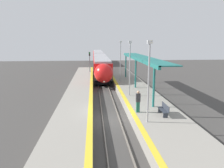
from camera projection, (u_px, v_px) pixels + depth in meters
name	position (u px, v px, depth m)	size (l,w,h in m)	color
ground_plane	(111.00, 120.00, 18.79)	(120.00, 120.00, 0.00)	#423F3D
rail_left	(103.00, 120.00, 18.71)	(0.08, 90.00, 0.15)	slate
rail_right	(119.00, 119.00, 18.84)	(0.08, 90.00, 0.15)	slate
train	(99.00, 60.00, 52.88)	(2.81, 48.25, 3.81)	black
platform_right	(153.00, 114.00, 19.02)	(4.30, 64.00, 0.89)	gray
platform_left	(74.00, 116.00, 18.44)	(3.21, 64.00, 0.89)	gray
platform_bench	(164.00, 109.00, 17.34)	(0.44, 1.73, 0.89)	#2D333D
person_waiting	(138.00, 101.00, 17.95)	(0.36, 0.24, 1.82)	#1E604C
railway_signal	(90.00, 62.00, 42.26)	(0.28, 0.28, 4.65)	#59595E
lamppost_near	(149.00, 77.00, 15.29)	(0.36, 0.20, 5.86)	#9E9EA3
lamppost_mid	(130.00, 65.00, 23.17)	(0.36, 0.20, 5.86)	#9E9EA3
lamppost_far	(120.00, 59.00, 31.06)	(0.36, 0.20, 5.86)	#9E9EA3
station_canopy	(141.00, 59.00, 27.22)	(2.02, 19.81, 3.87)	#1E6B66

